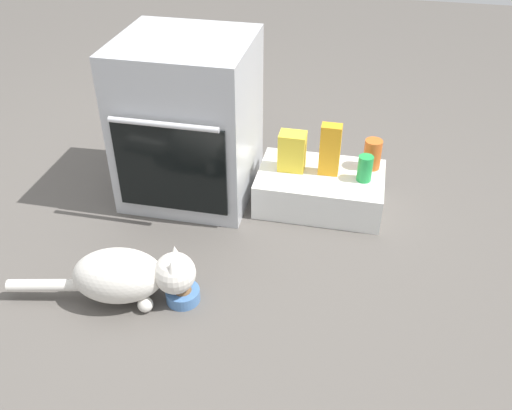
{
  "coord_description": "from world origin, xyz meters",
  "views": [
    {
      "loc": [
        0.68,
        -1.79,
        1.52
      ],
      "look_at": [
        0.31,
        -0.05,
        0.25
      ],
      "focal_mm": 39.19,
      "sensor_mm": 36.0,
      "label": 1
    }
  ],
  "objects_px": {
    "cat": "(129,275)",
    "juice_carton": "(330,150)",
    "oven": "(189,121)",
    "soda_can": "(365,168)",
    "snack_bag": "(292,151)",
    "food_bowl": "(183,294)",
    "pantry_cabinet": "(320,189)",
    "sauce_jar": "(372,154)"
  },
  "relations": [
    {
      "from": "soda_can",
      "to": "snack_bag",
      "type": "bearing_deg",
      "value": 174.92
    },
    {
      "from": "pantry_cabinet",
      "to": "sauce_jar",
      "type": "relative_size",
      "value": 4.08
    },
    {
      "from": "food_bowl",
      "to": "snack_bag",
      "type": "distance_m",
      "value": 0.84
    },
    {
      "from": "juice_carton",
      "to": "soda_can",
      "type": "height_order",
      "value": "juice_carton"
    },
    {
      "from": "oven",
      "to": "soda_can",
      "type": "relative_size",
      "value": 6.18
    },
    {
      "from": "pantry_cabinet",
      "to": "snack_bag",
      "type": "xyz_separation_m",
      "value": [
        -0.14,
        0.02,
        0.17
      ]
    },
    {
      "from": "sauce_jar",
      "to": "food_bowl",
      "type": "bearing_deg",
      "value": -127.42
    },
    {
      "from": "cat",
      "to": "food_bowl",
      "type": "bearing_deg",
      "value": -0.0
    },
    {
      "from": "food_bowl",
      "to": "sauce_jar",
      "type": "relative_size",
      "value": 0.92
    },
    {
      "from": "cat",
      "to": "sauce_jar",
      "type": "height_order",
      "value": "sauce_jar"
    },
    {
      "from": "pantry_cabinet",
      "to": "snack_bag",
      "type": "height_order",
      "value": "snack_bag"
    },
    {
      "from": "sauce_jar",
      "to": "soda_can",
      "type": "distance_m",
      "value": 0.12
    },
    {
      "from": "soda_can",
      "to": "cat",
      "type": "bearing_deg",
      "value": -136.59
    },
    {
      "from": "cat",
      "to": "juice_carton",
      "type": "relative_size",
      "value": 2.94
    },
    {
      "from": "pantry_cabinet",
      "to": "food_bowl",
      "type": "bearing_deg",
      "value": -119.95
    },
    {
      "from": "juice_carton",
      "to": "sauce_jar",
      "type": "height_order",
      "value": "juice_carton"
    },
    {
      "from": "oven",
      "to": "pantry_cabinet",
      "type": "relative_size",
      "value": 1.3
    },
    {
      "from": "pantry_cabinet",
      "to": "soda_can",
      "type": "xyz_separation_m",
      "value": [
        0.19,
        -0.01,
        0.14
      ]
    },
    {
      "from": "juice_carton",
      "to": "pantry_cabinet",
      "type": "bearing_deg",
      "value": -154.34
    },
    {
      "from": "pantry_cabinet",
      "to": "snack_bag",
      "type": "relative_size",
      "value": 3.17
    },
    {
      "from": "snack_bag",
      "to": "juice_carton",
      "type": "bearing_deg",
      "value": -0.61
    },
    {
      "from": "oven",
      "to": "soda_can",
      "type": "distance_m",
      "value": 0.82
    },
    {
      "from": "sauce_jar",
      "to": "soda_can",
      "type": "bearing_deg",
      "value": -102.94
    },
    {
      "from": "oven",
      "to": "food_bowl",
      "type": "relative_size",
      "value": 5.76
    },
    {
      "from": "food_bowl",
      "to": "soda_can",
      "type": "xyz_separation_m",
      "value": [
        0.62,
        0.73,
        0.2
      ]
    },
    {
      "from": "food_bowl",
      "to": "snack_bag",
      "type": "height_order",
      "value": "snack_bag"
    },
    {
      "from": "food_bowl",
      "to": "cat",
      "type": "height_order",
      "value": "cat"
    },
    {
      "from": "pantry_cabinet",
      "to": "soda_can",
      "type": "distance_m",
      "value": 0.24
    },
    {
      "from": "pantry_cabinet",
      "to": "sauce_jar",
      "type": "xyz_separation_m",
      "value": [
        0.22,
        0.1,
        0.15
      ]
    },
    {
      "from": "food_bowl",
      "to": "soda_can",
      "type": "bearing_deg",
      "value": 49.64
    },
    {
      "from": "juice_carton",
      "to": "soda_can",
      "type": "xyz_separation_m",
      "value": [
        0.16,
        -0.03,
        -0.06
      ]
    },
    {
      "from": "cat",
      "to": "juice_carton",
      "type": "bearing_deg",
      "value": 39.69
    },
    {
      "from": "soda_can",
      "to": "juice_carton",
      "type": "bearing_deg",
      "value": 170.29
    },
    {
      "from": "pantry_cabinet",
      "to": "food_bowl",
      "type": "distance_m",
      "value": 0.86
    },
    {
      "from": "food_bowl",
      "to": "sauce_jar",
      "type": "bearing_deg",
      "value": 52.58
    },
    {
      "from": "cat",
      "to": "juice_carton",
      "type": "distance_m",
      "value": 1.03
    },
    {
      "from": "snack_bag",
      "to": "food_bowl",
      "type": "bearing_deg",
      "value": -110.77
    },
    {
      "from": "oven",
      "to": "pantry_cabinet",
      "type": "height_order",
      "value": "oven"
    },
    {
      "from": "juice_carton",
      "to": "soda_can",
      "type": "relative_size",
      "value": 2.0
    },
    {
      "from": "juice_carton",
      "to": "sauce_jar",
      "type": "xyz_separation_m",
      "value": [
        0.19,
        0.09,
        -0.05
      ]
    },
    {
      "from": "food_bowl",
      "to": "snack_bag",
      "type": "xyz_separation_m",
      "value": [
        0.29,
        0.76,
        0.23
      ]
    },
    {
      "from": "oven",
      "to": "pantry_cabinet",
      "type": "bearing_deg",
      "value": 0.27
    }
  ]
}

